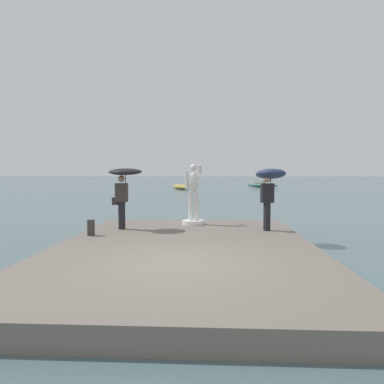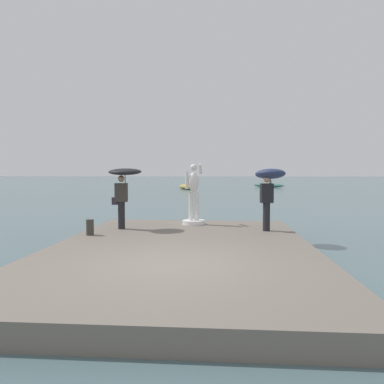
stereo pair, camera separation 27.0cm
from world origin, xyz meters
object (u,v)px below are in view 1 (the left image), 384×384
statue_white_figure (194,201)px  onlooker_left (124,181)px  boat_leftward (262,185)px  mooring_bollard (91,228)px  boat_mid (181,187)px  onlooker_right (270,182)px

statue_white_figure → onlooker_left: 2.59m
statue_white_figure → onlooker_left: statue_white_figure is taller
statue_white_figure → boat_leftward: bearing=78.9°
mooring_bollard → boat_mid: size_ratio=0.08×
onlooker_right → mooring_bollard: 5.59m
onlooker_right → boat_mid: 38.08m
boat_leftward → onlooker_right: bearing=-97.7°
mooring_bollard → boat_mid: (-0.65, 38.78, -0.29)m
mooring_bollard → boat_mid: bearing=91.0°
statue_white_figure → mooring_bollard: bearing=-139.5°
statue_white_figure → onlooker_left: size_ratio=1.09×
boat_mid → statue_white_figure: bearing=-84.5°
statue_white_figure → boat_leftward: statue_white_figure is taller
statue_white_figure → onlooker_right: (2.44, -1.23, 0.73)m
onlooker_left → boat_leftward: bearing=76.5°
onlooker_left → mooring_bollard: (-0.68, -1.25, -1.32)m
boat_leftward → onlooker_left: bearing=-103.5°
mooring_bollard → statue_white_figure: bearing=40.5°
onlooker_left → onlooker_right: bearing=-0.6°
onlooker_left → onlooker_right: size_ratio=1.00×
onlooker_left → boat_mid: 37.58m
boat_mid → boat_leftward: size_ratio=1.12×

